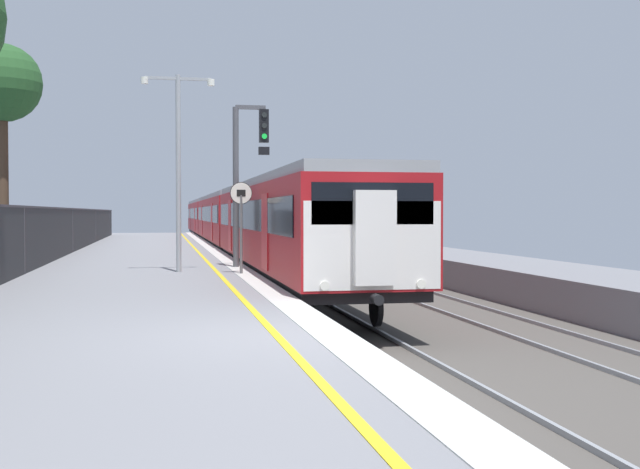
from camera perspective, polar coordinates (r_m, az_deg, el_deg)
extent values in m
cube|color=gray|center=(10.69, -14.86, -10.06)|extent=(6.40, 110.00, 1.00)
cube|color=silver|center=(10.81, 0.77, -7.14)|extent=(0.60, 110.00, 0.01)
cube|color=yellow|center=(10.68, -3.19, -7.25)|extent=(0.12, 110.00, 0.01)
cube|color=gray|center=(11.24, 5.78, -11.82)|extent=(0.07, 110.00, 0.08)
cube|color=gray|center=(11.74, 12.62, -11.28)|extent=(0.07, 110.00, 0.08)
cube|color=maroon|center=(25.00, -2.31, 0.73)|extent=(2.80, 20.41, 2.30)
cube|color=black|center=(25.06, -2.30, -2.18)|extent=(2.64, 19.81, 0.25)
cube|color=gray|center=(25.02, -2.31, 3.64)|extent=(2.68, 20.41, 0.24)
cube|color=black|center=(24.82, -5.53, 1.41)|extent=(0.02, 18.81, 0.84)
cube|color=red|center=(19.75, -4.02, 0.21)|extent=(0.03, 1.10, 1.90)
cube|color=red|center=(29.90, -6.53, 0.67)|extent=(0.03, 1.10, 1.90)
cylinder|color=black|center=(17.51, -0.87, -5.45)|extent=(0.12, 0.84, 0.84)
cylinder|color=black|center=(17.86, 4.07, -5.31)|extent=(0.12, 0.84, 0.84)
cylinder|color=black|center=(32.52, -5.78, -2.19)|extent=(0.12, 0.84, 0.84)
cylinder|color=black|center=(32.71, -3.06, -2.17)|extent=(0.12, 0.84, 0.84)
cube|color=maroon|center=(45.87, -6.46, 1.12)|extent=(2.80, 20.41, 2.30)
cube|color=black|center=(45.90, -6.46, -0.47)|extent=(2.64, 19.81, 0.25)
cube|color=gray|center=(45.87, -6.47, 2.71)|extent=(2.68, 20.41, 0.24)
cube|color=black|center=(45.77, -8.23, 1.49)|extent=(0.02, 18.81, 0.84)
cube|color=red|center=(40.68, -7.83, 0.91)|extent=(0.03, 1.10, 1.90)
cube|color=red|center=(50.86, -8.55, 1.05)|extent=(0.03, 1.10, 1.90)
cylinder|color=black|center=(38.28, -6.64, -1.63)|extent=(0.12, 0.84, 0.84)
cylinder|color=black|center=(38.44, -4.32, -1.61)|extent=(0.12, 0.84, 0.84)
cylinder|color=black|center=(53.44, -7.99, -0.72)|extent=(0.12, 0.84, 0.84)
cylinder|color=black|center=(53.55, -6.33, -0.71)|extent=(0.12, 0.84, 0.84)
cube|color=maroon|center=(66.82, -8.02, 1.26)|extent=(2.80, 20.41, 2.30)
cube|color=black|center=(66.84, -8.01, 0.17)|extent=(2.64, 19.81, 0.25)
cube|color=gray|center=(66.83, -8.02, 2.35)|extent=(2.68, 20.41, 0.24)
cube|color=black|center=(66.75, -9.23, 1.51)|extent=(0.02, 18.81, 0.84)
cube|color=red|center=(61.66, -9.05, 1.14)|extent=(0.03, 1.10, 1.90)
cube|color=red|center=(71.85, -9.39, 1.20)|extent=(0.03, 1.10, 1.90)
cylinder|color=black|center=(59.22, -8.33, -0.49)|extent=(0.12, 0.84, 0.84)
cylinder|color=black|center=(59.33, -6.82, -0.48)|extent=(0.12, 0.84, 0.84)
cylinder|color=black|center=(74.41, -8.96, -0.07)|extent=(0.12, 0.84, 0.84)
cylinder|color=black|center=(74.49, -7.76, -0.06)|extent=(0.12, 0.84, 0.84)
cube|color=silver|center=(15.06, 3.83, -0.80)|extent=(2.70, 0.10, 1.70)
cube|color=black|center=(15.04, 3.84, 2.25)|extent=(2.40, 0.08, 0.80)
cube|color=silver|center=(14.92, 3.97, -0.24)|extent=(0.80, 0.24, 1.80)
cylinder|color=white|center=(14.83, 0.33, -3.73)|extent=(0.18, 0.06, 0.18)
cylinder|color=white|center=(15.33, 7.31, -3.57)|extent=(0.18, 0.06, 0.18)
cylinder|color=black|center=(14.86, 4.11, -4.70)|extent=(0.20, 0.35, 0.20)
cube|color=black|center=(45.88, -6.47, 3.02)|extent=(0.60, 0.90, 0.20)
cylinder|color=#47474C|center=(23.83, -6.10, 3.41)|extent=(0.18, 0.18, 4.81)
cube|color=#47474C|center=(24.07, -5.04, 9.14)|extent=(0.90, 0.12, 0.12)
cube|color=black|center=(24.05, -4.08, 7.83)|extent=(0.28, 0.20, 1.00)
cylinder|color=black|center=(23.97, -4.04, 8.62)|extent=(0.16, 0.04, 0.16)
cylinder|color=black|center=(23.93, -4.04, 7.86)|extent=(0.16, 0.04, 0.16)
cylinder|color=#19D83F|center=(23.90, -4.04, 7.09)|extent=(0.16, 0.04, 0.16)
cube|color=black|center=(23.98, -4.08, 6.04)|extent=(0.32, 0.16, 0.24)
cylinder|color=#59595B|center=(21.26, -5.72, 0.00)|extent=(0.08, 0.08, 2.11)
cylinder|color=black|center=(21.25, -5.73, 3.00)|extent=(0.59, 0.02, 0.59)
cylinder|color=silver|center=(21.24, -5.72, 3.00)|extent=(0.56, 0.02, 0.56)
cube|color=black|center=(21.23, -5.72, 3.00)|extent=(0.24, 0.01, 0.18)
cylinder|color=#93999E|center=(22.13, -10.20, 4.34)|extent=(0.14, 0.14, 5.43)
cube|color=#93999E|center=(22.42, -9.06, 11.03)|extent=(0.90, 0.08, 0.08)
cylinder|color=silver|center=(22.43, -7.89, 10.82)|extent=(0.20, 0.20, 0.18)
cube|color=#93999E|center=(22.40, -11.40, 11.03)|extent=(0.90, 0.08, 0.08)
cylinder|color=silver|center=(22.39, -12.57, 10.82)|extent=(0.20, 0.20, 0.18)
cylinder|color=#38383D|center=(22.44, -20.62, -0.41)|extent=(0.07, 0.07, 1.81)
cylinder|color=#38383D|center=(34.02, -17.47, 0.27)|extent=(0.07, 0.07, 1.81)
cylinder|color=#38383D|center=(45.66, -15.92, 0.60)|extent=(0.07, 0.07, 1.81)
cylinder|color=#38383D|center=(57.31, -15.01, 0.80)|extent=(0.07, 0.07, 1.81)
cylinder|color=#473323|center=(31.62, -21.91, 3.63)|extent=(0.37, 0.37, 5.66)
sphere|color=#234C23|center=(31.96, -21.98, 10.13)|extent=(2.88, 2.88, 2.88)
sphere|color=#234C23|center=(32.13, -21.99, 9.44)|extent=(2.03, 2.03, 2.03)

